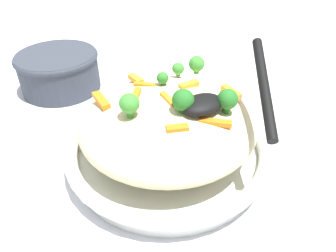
{
  "coord_description": "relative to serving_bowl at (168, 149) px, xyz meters",
  "views": [
    {
      "loc": [
        -0.2,
        -0.28,
        0.31
      ],
      "look_at": [
        0.0,
        0.0,
        0.06
      ],
      "focal_mm": 33.74,
      "sensor_mm": 36.0,
      "label": 1
    }
  ],
  "objects": [
    {
      "name": "carrot_piece_0",
      "position": [
        -0.03,
        0.03,
        0.08
      ],
      "size": [
        0.03,
        0.03,
        0.01
      ],
      "primitive_type": "cube",
      "rotation": [
        0.0,
        0.0,
        0.81
      ],
      "color": "orange",
      "rests_on": "pasta_mound"
    },
    {
      "name": "carrot_piece_3",
      "position": [
        0.08,
        -0.03,
        0.08
      ],
      "size": [
        0.01,
        0.03,
        0.01
      ],
      "primitive_type": "cube",
      "rotation": [
        0.0,
        0.0,
        4.61
      ],
      "color": "orange",
      "rests_on": "pasta_mound"
    },
    {
      "name": "carrot_piece_5",
      "position": [
        -0.0,
        0.06,
        0.08
      ],
      "size": [
        0.03,
        0.03,
        0.01
      ],
      "primitive_type": "cube",
      "rotation": [
        0.0,
        0.0,
        2.3
      ],
      "color": "orange",
      "rests_on": "pasta_mound"
    },
    {
      "name": "carrot_piece_7",
      "position": [
        -0.02,
        -0.05,
        0.08
      ],
      "size": [
        0.03,
        0.02,
        0.01
      ],
      "primitive_type": "cube",
      "rotation": [
        0.0,
        0.0,
        5.86
      ],
      "color": "orange",
      "rests_on": "pasta_mound"
    },
    {
      "name": "carrot_piece_4",
      "position": [
        -0.0,
        -0.0,
        0.08
      ],
      "size": [
        0.01,
        0.03,
        0.01
      ],
      "primitive_type": "cube",
      "rotation": [
        0.0,
        0.0,
        1.43
      ],
      "color": "orange",
      "rests_on": "pasta_mound"
    },
    {
      "name": "broccoli_floret_5",
      "position": [
        0.06,
        0.06,
        0.08
      ],
      "size": [
        0.02,
        0.02,
        0.02
      ],
      "color": "#377928",
      "rests_on": "pasta_mound"
    },
    {
      "name": "carrot_piece_2",
      "position": [
        0.02,
        -0.07,
        0.08
      ],
      "size": [
        0.03,
        0.03,
        0.01
      ],
      "primitive_type": "cube",
      "rotation": [
        0.0,
        0.0,
        2.33
      ],
      "color": "orange",
      "rests_on": "pasta_mound"
    },
    {
      "name": "broccoli_floret_4",
      "position": [
        0.09,
        0.05,
        0.09
      ],
      "size": [
        0.02,
        0.02,
        0.03
      ],
      "color": "#377928",
      "rests_on": "pasta_mound"
    },
    {
      "name": "broccoli_floret_2",
      "position": [
        0.0,
        -0.03,
        0.1
      ],
      "size": [
        0.03,
        0.03,
        0.03
      ],
      "color": "#205B1C",
      "rests_on": "pasta_mound"
    },
    {
      "name": "carrot_piece_6",
      "position": [
        -0.07,
        0.06,
        0.08
      ],
      "size": [
        0.01,
        0.04,
        0.01
      ],
      "primitive_type": "cube",
      "rotation": [
        0.0,
        0.0,
        1.47
      ],
      "color": "orange",
      "rests_on": "pasta_mound"
    },
    {
      "name": "carrot_piece_1",
      "position": [
        -0.0,
        0.08,
        0.08
      ],
      "size": [
        0.01,
        0.03,
        0.01
      ],
      "primitive_type": "cube",
      "rotation": [
        0.0,
        0.0,
        1.61
      ],
      "color": "orange",
      "rests_on": "pasta_mound"
    },
    {
      "name": "serving_bowl",
      "position": [
        0.0,
        0.0,
        0.0
      ],
      "size": [
        0.28,
        0.28,
        0.04
      ],
      "color": "silver",
      "rests_on": "ground_plane"
    },
    {
      "name": "ground_plane",
      "position": [
        0.0,
        0.0,
        -0.02
      ],
      "size": [
        2.4,
        2.4,
        0.0
      ],
      "primitive_type": "plane",
      "color": "silver"
    },
    {
      "name": "broccoli_floret_0",
      "position": [
        -0.05,
        0.0,
        0.09
      ],
      "size": [
        0.02,
        0.02,
        0.03
      ],
      "color": "#377928",
      "rests_on": "pasta_mound"
    },
    {
      "name": "pasta_mound",
      "position": [
        0.0,
        0.0,
        0.05
      ],
      "size": [
        0.24,
        0.23,
        0.07
      ],
      "primitive_type": "ellipsoid",
      "color": "beige",
      "rests_on": "serving_bowl"
    },
    {
      "name": "broccoli_floret_1",
      "position": [
        0.02,
        0.04,
        0.09
      ],
      "size": [
        0.02,
        0.02,
        0.02
      ],
      "color": "#296820",
      "rests_on": "pasta_mound"
    },
    {
      "name": "serving_spoon",
      "position": [
        0.04,
        -0.05,
        0.1
      ],
      "size": [
        0.13,
        0.12,
        0.07
      ],
      "color": "black",
      "rests_on": "pasta_mound"
    },
    {
      "name": "carrot_piece_8",
      "position": [
        0.05,
        0.02,
        0.08
      ],
      "size": [
        0.03,
        0.01,
        0.01
      ],
      "primitive_type": "cube",
      "rotation": [
        0.0,
        0.0,
        3.07
      ],
      "color": "orange",
      "rests_on": "pasta_mound"
    },
    {
      "name": "companion_bowl",
      "position": [
        -0.05,
        0.3,
        0.02
      ],
      "size": [
        0.16,
        0.16,
        0.07
      ],
      "color": "#333842",
      "rests_on": "ground_plane"
    },
    {
      "name": "broccoli_floret_3",
      "position": [
        0.05,
        -0.06,
        0.09
      ],
      "size": [
        0.03,
        0.03,
        0.03
      ],
      "color": "#205B1C",
      "rests_on": "pasta_mound"
    }
  ]
}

